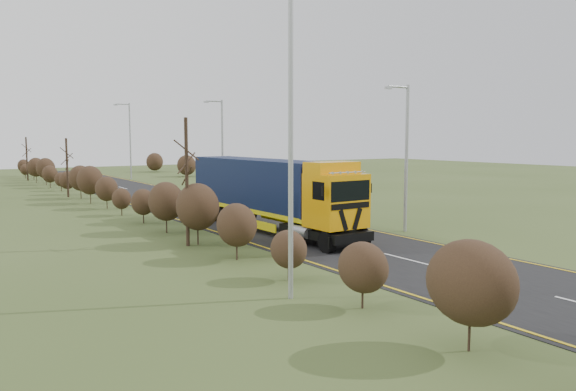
{
  "coord_description": "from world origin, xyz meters",
  "views": [
    {
      "loc": [
        -16.82,
        -20.56,
        5.13
      ],
      "look_at": [
        -1.31,
        3.27,
        2.17
      ],
      "focal_mm": 35.0,
      "sensor_mm": 36.0,
      "label": 1
    }
  ],
  "objects_px": {
    "lorry": "(270,190)",
    "car_blue_sedan": "(260,188)",
    "streetlight_near": "(405,152)",
    "car_red_hatchback": "(294,197)",
    "speed_sign": "(307,194)"
  },
  "relations": [
    {
      "from": "lorry",
      "to": "car_blue_sedan",
      "type": "height_order",
      "value": "lorry"
    },
    {
      "from": "car_blue_sedan",
      "to": "streetlight_near",
      "type": "bearing_deg",
      "value": 93.24
    },
    {
      "from": "car_red_hatchback",
      "to": "lorry",
      "type": "bearing_deg",
      "value": 30.3
    },
    {
      "from": "car_blue_sedan",
      "to": "lorry",
      "type": "bearing_deg",
      "value": 73.1
    },
    {
      "from": "streetlight_near",
      "to": "speed_sign",
      "type": "bearing_deg",
      "value": 95.55
    },
    {
      "from": "streetlight_near",
      "to": "lorry",
      "type": "bearing_deg",
      "value": 144.86
    },
    {
      "from": "car_red_hatchback",
      "to": "speed_sign",
      "type": "height_order",
      "value": "speed_sign"
    },
    {
      "from": "car_red_hatchback",
      "to": "streetlight_near",
      "type": "distance_m",
      "value": 13.6
    },
    {
      "from": "car_red_hatchback",
      "to": "speed_sign",
      "type": "bearing_deg",
      "value": 45.83
    },
    {
      "from": "car_red_hatchback",
      "to": "speed_sign",
      "type": "distance_m",
      "value": 5.46
    },
    {
      "from": "lorry",
      "to": "car_blue_sedan",
      "type": "distance_m",
      "value": 19.06
    },
    {
      "from": "lorry",
      "to": "car_red_hatchback",
      "type": "height_order",
      "value": "lorry"
    },
    {
      "from": "car_blue_sedan",
      "to": "streetlight_near",
      "type": "height_order",
      "value": "streetlight_near"
    },
    {
      "from": "lorry",
      "to": "speed_sign",
      "type": "distance_m",
      "value": 6.55
    },
    {
      "from": "car_blue_sedan",
      "to": "speed_sign",
      "type": "bearing_deg",
      "value": 84.74
    }
  ]
}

